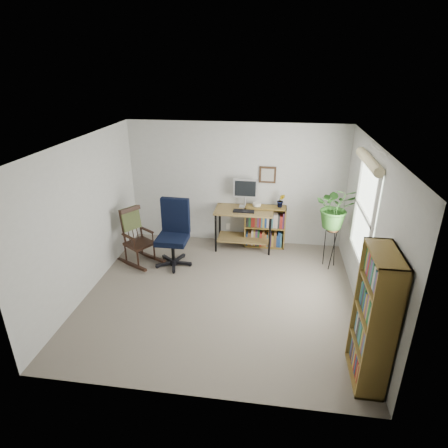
% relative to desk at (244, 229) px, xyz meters
% --- Properties ---
extents(floor, '(4.20, 4.00, 0.00)m').
position_rel_desk_xyz_m(floor, '(-0.21, -1.70, -0.40)').
color(floor, slate).
rests_on(floor, ground).
extents(ceiling, '(4.20, 4.00, 0.00)m').
position_rel_desk_xyz_m(ceiling, '(-0.21, -1.70, 2.00)').
color(ceiling, silver).
rests_on(ceiling, ground).
extents(wall_back, '(4.20, 0.00, 2.40)m').
position_rel_desk_xyz_m(wall_back, '(-0.21, 0.30, 0.80)').
color(wall_back, '#B8B9B4').
rests_on(wall_back, ground).
extents(wall_front, '(4.20, 0.00, 2.40)m').
position_rel_desk_xyz_m(wall_front, '(-0.21, -3.70, 0.80)').
color(wall_front, '#B8B9B4').
rests_on(wall_front, ground).
extents(wall_left, '(0.00, 4.00, 2.40)m').
position_rel_desk_xyz_m(wall_left, '(-2.31, -1.70, 0.80)').
color(wall_left, '#B8B9B4').
rests_on(wall_left, ground).
extents(wall_right, '(0.00, 4.00, 2.40)m').
position_rel_desk_xyz_m(wall_right, '(1.89, -1.70, 0.80)').
color(wall_right, '#B8B9B4').
rests_on(wall_right, ground).
extents(window, '(0.12, 1.20, 1.50)m').
position_rel_desk_xyz_m(window, '(1.85, -1.40, 1.00)').
color(window, white).
rests_on(window, wall_right).
extents(desk, '(1.12, 0.62, 0.81)m').
position_rel_desk_xyz_m(desk, '(0.00, 0.00, 0.00)').
color(desk, olive).
rests_on(desk, floor).
extents(monitor, '(0.46, 0.16, 0.56)m').
position_rel_desk_xyz_m(monitor, '(0.00, 0.14, 0.68)').
color(monitor, silver).
rests_on(monitor, desk).
extents(keyboard, '(0.40, 0.15, 0.02)m').
position_rel_desk_xyz_m(keyboard, '(0.00, -0.12, 0.42)').
color(keyboard, black).
rests_on(keyboard, desk).
extents(office_chair, '(0.70, 0.70, 1.22)m').
position_rel_desk_xyz_m(office_chair, '(-1.19, -0.88, 0.21)').
color(office_chair, black).
rests_on(office_chair, floor).
extents(rocking_chair, '(1.05, 0.96, 1.05)m').
position_rel_desk_xyz_m(rocking_chair, '(-1.82, -0.88, 0.12)').
color(rocking_chair, black).
rests_on(rocking_chair, floor).
extents(low_bookshelf, '(0.80, 0.27, 0.84)m').
position_rel_desk_xyz_m(low_bookshelf, '(0.41, 0.12, 0.02)').
color(low_bookshelf, brown).
rests_on(low_bookshelf, floor).
extents(tall_bookshelf, '(0.31, 0.72, 1.64)m').
position_rel_desk_xyz_m(tall_bookshelf, '(1.71, -3.13, 0.42)').
color(tall_bookshelf, brown).
rests_on(tall_bookshelf, floor).
extents(plant_stand, '(0.28, 0.28, 0.83)m').
position_rel_desk_xyz_m(plant_stand, '(1.59, -0.54, 0.01)').
color(plant_stand, black).
rests_on(plant_stand, floor).
extents(spider_plant, '(1.69, 1.88, 1.46)m').
position_rel_desk_xyz_m(spider_plant, '(1.59, -0.54, 1.10)').
color(spider_plant, '#2E6623').
rests_on(spider_plant, plant_stand).
extents(potted_plant_small, '(0.13, 0.24, 0.11)m').
position_rel_desk_xyz_m(potted_plant_small, '(0.69, 0.13, 0.49)').
color(potted_plant_small, '#2E6623').
rests_on(potted_plant_small, low_bookshelf).
extents(framed_picture, '(0.32, 0.04, 0.32)m').
position_rel_desk_xyz_m(framed_picture, '(0.41, 0.27, 1.03)').
color(framed_picture, black).
rests_on(framed_picture, wall_back).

